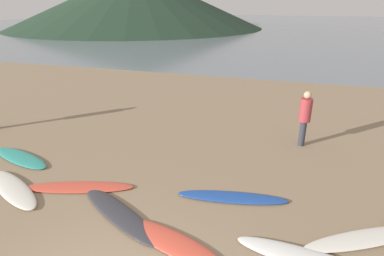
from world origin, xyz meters
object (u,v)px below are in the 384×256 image
object	(u,v)px
surfboard_1	(21,158)
person_0	(305,114)
surfboard_3	(79,187)
surfboard_5	(172,242)
surfboard_2	(13,189)
surfboard_8	(365,238)
surfboard_4	(119,214)
surfboard_6	(232,197)

from	to	relation	value
surfboard_1	person_0	distance (m)	8.39
surfboard_3	surfboard_5	bearing A→B (deg)	-38.88
surfboard_2	surfboard_8	size ratio (longest dim) A/B	0.90
surfboard_5	surfboard_8	bearing A→B (deg)	36.20
surfboard_1	surfboard_5	world-z (taller)	surfboard_1
surfboard_4	surfboard_8	bearing A→B (deg)	37.04
surfboard_3	surfboard_8	bearing A→B (deg)	-17.03
surfboard_3	surfboard_6	distance (m)	3.66
surfboard_2	surfboard_3	size ratio (longest dim) A/B	0.89
surfboard_2	surfboard_6	distance (m)	5.16
surfboard_4	person_0	xyz separation A→B (m)	(3.63, 4.82, 0.98)
surfboard_4	person_0	world-z (taller)	person_0
surfboard_2	surfboard_3	world-z (taller)	surfboard_2
surfboard_2	surfboard_4	distance (m)	2.87
surfboard_2	surfboard_3	distance (m)	1.52
surfboard_2	surfboard_8	bearing A→B (deg)	31.09
surfboard_3	surfboard_6	xyz separation A→B (m)	(3.59, 0.70, 0.00)
surfboard_4	surfboard_5	size ratio (longest dim) A/B	1.19
surfboard_3	surfboard_4	xyz separation A→B (m)	(1.45, -0.61, 0.01)
surfboard_5	surfboard_6	world-z (taller)	same
surfboard_5	person_0	distance (m)	5.82
person_0	surfboard_3	bearing A→B (deg)	-178.24
surfboard_3	person_0	distance (m)	6.67
surfboard_8	person_0	xyz separation A→B (m)	(-1.14, 4.08, 0.97)
surfboard_2	surfboard_5	distance (m)	4.27
surfboard_1	surfboard_5	size ratio (longest dim) A/B	1.02
surfboard_2	surfboard_4	world-z (taller)	surfboard_2
person_0	surfboard_8	bearing A→B (deg)	-112.28
surfboard_2	person_0	size ratio (longest dim) A/B	1.36
surfboard_8	person_0	distance (m)	4.35
surfboard_8	surfboard_4	bearing A→B (deg)	158.08
surfboard_3	person_0	world-z (taller)	person_0
surfboard_4	surfboard_8	world-z (taller)	surfboard_8
surfboard_1	surfboard_2	world-z (taller)	surfboard_2
surfboard_4	person_0	size ratio (longest dim) A/B	1.53
surfboard_3	surfboard_8	world-z (taller)	surfboard_8
surfboard_5	surfboard_6	xyz separation A→B (m)	(0.78, 1.76, -0.00)
person_0	surfboard_5	bearing A→B (deg)	-151.14
person_0	surfboard_1	bearing A→B (deg)	166.32
surfboard_1	person_0	xyz separation A→B (m)	(7.60, 3.42, 0.98)
surfboard_3	person_0	size ratio (longest dim) A/B	1.52
surfboard_4	surfboard_1	bearing A→B (deg)	-171.21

